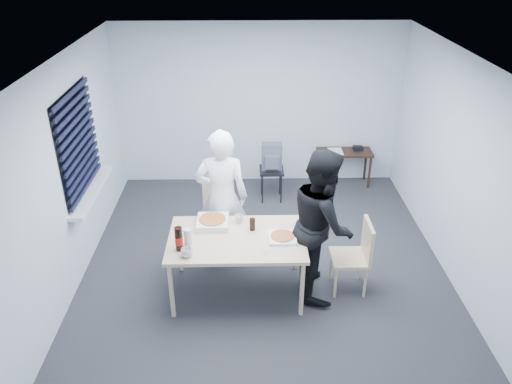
{
  "coord_description": "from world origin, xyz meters",
  "views": [
    {
      "loc": [
        -0.22,
        -5.17,
        3.79
      ],
      "look_at": [
        -0.11,
        0.1,
        1.01
      ],
      "focal_mm": 35.0,
      "sensor_mm": 36.0,
      "label": 1
    }
  ],
  "objects_px": {
    "person_black": "(322,223)",
    "soda_bottle": "(179,239)",
    "dining_table": "(237,242)",
    "side_table": "(344,156)",
    "mug_a": "(187,253)",
    "stool": "(271,176)",
    "chair_far": "(218,208)",
    "chair_right": "(357,252)",
    "person_white": "(222,198)",
    "backpack": "(272,157)",
    "mug_b": "(239,219)"
  },
  "relations": [
    {
      "from": "chair_right",
      "to": "person_black",
      "type": "xyz_separation_m",
      "value": [
        -0.43,
        0.02,
        0.37
      ]
    },
    {
      "from": "chair_far",
      "to": "stool",
      "type": "bearing_deg",
      "value": 57.25
    },
    {
      "from": "mug_a",
      "to": "mug_b",
      "type": "xyz_separation_m",
      "value": [
        0.54,
        0.68,
        -0.0
      ]
    },
    {
      "from": "side_table",
      "to": "soda_bottle",
      "type": "height_order",
      "value": "soda_bottle"
    },
    {
      "from": "dining_table",
      "to": "side_table",
      "type": "xyz_separation_m",
      "value": [
        1.72,
        2.77,
        -0.17
      ]
    },
    {
      "from": "person_black",
      "to": "side_table",
      "type": "relative_size",
      "value": 1.99
    },
    {
      "from": "stool",
      "to": "side_table",
      "type": "bearing_deg",
      "value": 22.08
    },
    {
      "from": "mug_a",
      "to": "dining_table",
      "type": "bearing_deg",
      "value": 33.87
    },
    {
      "from": "dining_table",
      "to": "stool",
      "type": "xyz_separation_m",
      "value": [
        0.5,
        2.28,
        -0.28
      ]
    },
    {
      "from": "dining_table",
      "to": "chair_right",
      "type": "xyz_separation_m",
      "value": [
        1.38,
        0.03,
        -0.17
      ]
    },
    {
      "from": "mug_a",
      "to": "backpack",
      "type": "bearing_deg",
      "value": 68.61
    },
    {
      "from": "person_white",
      "to": "soda_bottle",
      "type": "xyz_separation_m",
      "value": [
        -0.42,
        -0.9,
        -0.01
      ]
    },
    {
      "from": "side_table",
      "to": "stool",
      "type": "xyz_separation_m",
      "value": [
        -1.22,
        -0.49,
        -0.11
      ]
    },
    {
      "from": "side_table",
      "to": "stool",
      "type": "distance_m",
      "value": 1.32
    },
    {
      "from": "backpack",
      "to": "person_white",
      "type": "bearing_deg",
      "value": -107.49
    },
    {
      "from": "chair_far",
      "to": "chair_right",
      "type": "distance_m",
      "value": 1.95
    },
    {
      "from": "backpack",
      "to": "person_black",
      "type": "bearing_deg",
      "value": -72.45
    },
    {
      "from": "dining_table",
      "to": "person_black",
      "type": "xyz_separation_m",
      "value": [
        0.95,
        0.05,
        0.2
      ]
    },
    {
      "from": "chair_far",
      "to": "side_table",
      "type": "relative_size",
      "value": 1.0
    },
    {
      "from": "person_white",
      "to": "mug_a",
      "type": "relative_size",
      "value": 14.39
    },
    {
      "from": "dining_table",
      "to": "stool",
      "type": "height_order",
      "value": "dining_table"
    },
    {
      "from": "person_black",
      "to": "soda_bottle",
      "type": "relative_size",
      "value": 6.39
    },
    {
      "from": "dining_table",
      "to": "backpack",
      "type": "distance_m",
      "value": 2.32
    },
    {
      "from": "mug_b",
      "to": "person_white",
      "type": "bearing_deg",
      "value": 121.74
    },
    {
      "from": "person_black",
      "to": "dining_table",
      "type": "bearing_deg",
      "value": 93.12
    },
    {
      "from": "person_black",
      "to": "soda_bottle",
      "type": "height_order",
      "value": "person_black"
    },
    {
      "from": "person_black",
      "to": "mug_a",
      "type": "relative_size",
      "value": 14.39
    },
    {
      "from": "chair_far",
      "to": "soda_bottle",
      "type": "distance_m",
      "value": 1.4
    },
    {
      "from": "dining_table",
      "to": "backpack",
      "type": "bearing_deg",
      "value": 77.43
    },
    {
      "from": "person_black",
      "to": "mug_a",
      "type": "height_order",
      "value": "person_black"
    },
    {
      "from": "chair_far",
      "to": "stool",
      "type": "relative_size",
      "value": 1.73
    },
    {
      "from": "dining_table",
      "to": "soda_bottle",
      "type": "relative_size",
      "value": 5.52
    },
    {
      "from": "soda_bottle",
      "to": "side_table",
      "type": "bearing_deg",
      "value": 52.1
    },
    {
      "from": "chair_right",
      "to": "stool",
      "type": "distance_m",
      "value": 2.42
    },
    {
      "from": "chair_right",
      "to": "mug_a",
      "type": "xyz_separation_m",
      "value": [
        -1.9,
        -0.37,
        0.28
      ]
    },
    {
      "from": "stool",
      "to": "backpack",
      "type": "height_order",
      "value": "backpack"
    },
    {
      "from": "dining_table",
      "to": "person_white",
      "type": "bearing_deg",
      "value": 105.45
    },
    {
      "from": "backpack",
      "to": "mug_a",
      "type": "relative_size",
      "value": 3.46
    },
    {
      "from": "soda_bottle",
      "to": "mug_b",
      "type": "bearing_deg",
      "value": 41.37
    },
    {
      "from": "chair_far",
      "to": "mug_a",
      "type": "height_order",
      "value": "chair_far"
    },
    {
      "from": "soda_bottle",
      "to": "chair_right",
      "type": "bearing_deg",
      "value": 7.14
    },
    {
      "from": "side_table",
      "to": "dining_table",
      "type": "bearing_deg",
      "value": -121.85
    },
    {
      "from": "stool",
      "to": "backpack",
      "type": "distance_m",
      "value": 0.32
    },
    {
      "from": "stool",
      "to": "soda_bottle",
      "type": "xyz_separation_m",
      "value": [
        -1.11,
        -2.5,
        0.47
      ]
    },
    {
      "from": "chair_far",
      "to": "side_table",
      "type": "height_order",
      "value": "chair_far"
    },
    {
      "from": "dining_table",
      "to": "mug_b",
      "type": "distance_m",
      "value": 0.35
    },
    {
      "from": "dining_table",
      "to": "person_black",
      "type": "bearing_deg",
      "value": 3.12
    },
    {
      "from": "stool",
      "to": "mug_a",
      "type": "distance_m",
      "value": 2.84
    },
    {
      "from": "person_black",
      "to": "stool",
      "type": "relative_size",
      "value": 3.45
    },
    {
      "from": "mug_a",
      "to": "soda_bottle",
      "type": "relative_size",
      "value": 0.44
    }
  ]
}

